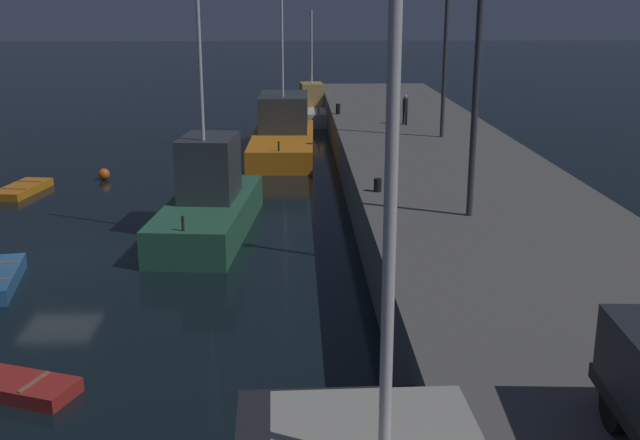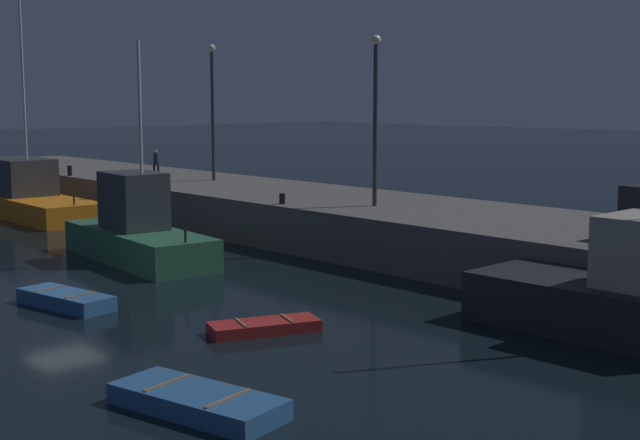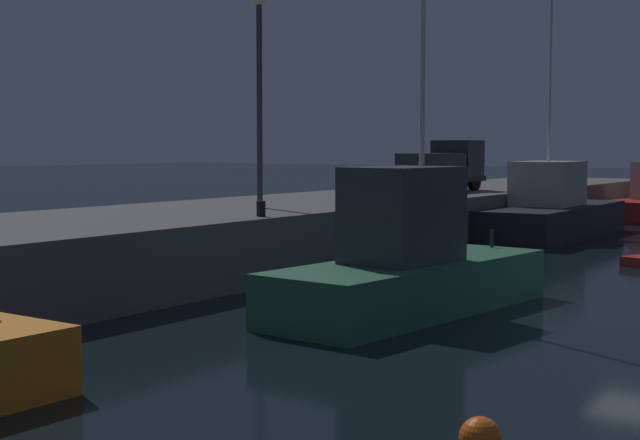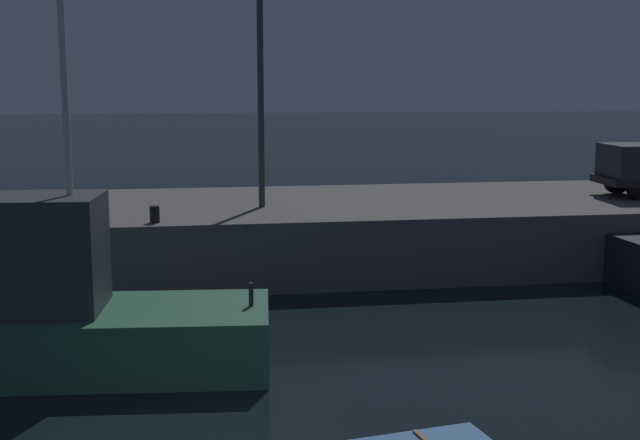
% 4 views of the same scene
% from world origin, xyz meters
% --- Properties ---
extents(pier_quay, '(78.92, 8.56, 2.07)m').
position_xyz_m(pier_quay, '(0.00, 14.88, 1.04)').
color(pier_quay, '#5B5956').
rests_on(pier_quay, ground).
extents(fishing_boat_white, '(9.21, 3.76, 9.13)m').
position_xyz_m(fishing_boat_white, '(-3.29, 5.01, 1.20)').
color(fishing_boat_white, '#2D6647').
rests_on(fishing_boat_white, ground).
extents(lamp_post_east, '(0.44, 0.44, 7.42)m').
position_xyz_m(lamp_post_east, '(2.01, 13.85, 6.44)').
color(lamp_post_east, '#38383D').
rests_on(lamp_post_east, pier_quay).
extents(bollard_central, '(0.28, 0.28, 0.48)m').
position_xyz_m(bollard_central, '(-1.27, 11.27, 2.31)').
color(bollard_central, black).
rests_on(bollard_central, pier_quay).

